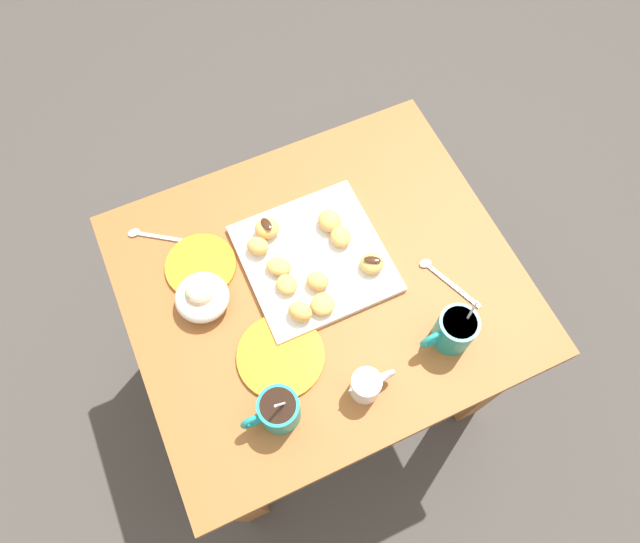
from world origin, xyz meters
TOP-DOWN VIEW (x-y plane):
  - ground_plane at (0.00, 0.00)m, footprint 8.00×8.00m
  - dining_table at (0.00, 0.00)m, footprint 0.84×0.74m
  - pastry_plate_square at (-0.01, -0.06)m, footprint 0.30×0.30m
  - coffee_mug_teal_left at (-0.19, 0.23)m, footprint 0.12×0.08m
  - coffee_mug_teal_right at (0.20, 0.23)m, footprint 0.12×0.08m
  - cream_pitcher_white at (0.02, 0.25)m, footprint 0.10×0.06m
  - ice_cream_bowl at (0.25, -0.06)m, footprint 0.11×0.11m
  - saucer_orange_left at (0.15, 0.12)m, footprint 0.18×0.18m
  - saucer_orange_right at (0.23, -0.14)m, footprint 0.16×0.16m
  - loose_spoon_near_saucer at (-0.24, 0.10)m, footprint 0.07×0.15m
  - loose_spoon_by_plate at (0.30, -0.26)m, footprint 0.14×0.10m
  - beignet_0 at (0.06, -0.15)m, footprint 0.07×0.06m
  - chocolate_drizzle_0 at (0.06, -0.15)m, footprint 0.02×0.04m
  - beignet_1 at (-0.07, -0.11)m, footprint 0.06×0.06m
  - beignet_2 at (0.08, -0.01)m, footprint 0.05×0.05m
  - beignet_3 at (0.01, 0.01)m, footprint 0.06×0.06m
  - beignet_4 at (0.02, 0.06)m, footprint 0.07×0.07m
  - beignet_5 at (0.08, 0.06)m, footprint 0.07×0.07m
  - beignet_6 at (-0.08, -0.07)m, footprint 0.05×0.06m
  - beignet_7 at (0.10, -0.12)m, footprint 0.06×0.06m
  - beignet_8 at (-0.11, 0.02)m, footprint 0.06×0.06m
  - chocolate_drizzle_8 at (-0.11, 0.02)m, footprint 0.04×0.03m
  - beignet_9 at (0.08, -0.06)m, footprint 0.07×0.07m

SIDE VIEW (x-z plane):
  - ground_plane at x=0.00m, z-range 0.00..0.00m
  - dining_table at x=0.00m, z-range 0.21..0.95m
  - loose_spoon_near_saucer at x=-0.24m, z-range 0.74..0.74m
  - loose_spoon_by_plate at x=0.30m, z-range 0.74..0.74m
  - saucer_orange_left at x=0.15m, z-range 0.74..0.75m
  - saucer_orange_right at x=0.23m, z-range 0.74..0.75m
  - pastry_plate_square at x=-0.01m, z-range 0.74..0.75m
  - beignet_2 at x=0.08m, z-range 0.75..0.78m
  - beignet_4 at x=0.02m, z-range 0.75..0.78m
  - beignet_9 at x=0.08m, z-range 0.75..0.78m
  - beignet_6 at x=-0.08m, z-range 0.75..0.79m
  - beignet_8 at x=-0.11m, z-range 0.75..0.79m
  - beignet_3 at x=0.01m, z-range 0.75..0.79m
  - beignet_1 at x=-0.07m, z-range 0.75..0.79m
  - beignet_0 at x=0.06m, z-range 0.75..0.79m
  - beignet_7 at x=0.10m, z-range 0.75..0.79m
  - beignet_5 at x=0.08m, z-range 0.75..0.79m
  - ice_cream_bowl at x=0.25m, z-range 0.73..0.82m
  - cream_pitcher_white at x=0.02m, z-range 0.74..0.81m
  - coffee_mug_teal_right at x=0.20m, z-range 0.72..0.85m
  - chocolate_drizzle_8 at x=-0.11m, z-range 0.79..0.79m
  - coffee_mug_teal_left at x=-0.19m, z-range 0.72..0.86m
  - chocolate_drizzle_0 at x=0.06m, z-range 0.79..0.80m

